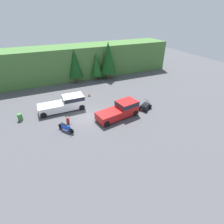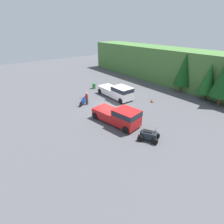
{
  "view_description": "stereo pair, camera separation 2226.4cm",
  "coord_description": "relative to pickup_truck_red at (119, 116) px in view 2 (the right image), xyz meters",
  "views": [
    {
      "loc": [
        -4.86,
        -18.51,
        11.9
      ],
      "look_at": [
        2.72,
        -1.6,
        0.95
      ],
      "focal_mm": 28.0,
      "sensor_mm": 36.0,
      "label": 1
    },
    {
      "loc": [
        16.32,
        -12.08,
        9.43
      ],
      "look_at": [
        2.72,
        -1.6,
        0.95
      ],
      "focal_mm": 28.0,
      "sensor_mm": 36.0,
      "label": 2
    }
  ],
  "objects": [
    {
      "name": "ground_plane",
      "position": [
        -3.95,
        1.56,
        -1.0
      ],
      "size": [
        80.0,
        80.0,
        0.0
      ],
      "primitive_type": "plane",
      "color": "#4C4C51"
    },
    {
      "name": "hillside_backdrop",
      "position": [
        -3.95,
        17.56,
        1.97
      ],
      "size": [
        44.0,
        6.0,
        5.94
      ],
      "color": "#477538",
      "rests_on": "ground_plane"
    },
    {
      "name": "tree_left",
      "position": [
        -2.05,
        14.53,
        2.48
      ],
      "size": [
        2.6,
        2.6,
        5.91
      ],
      "color": "brown",
      "rests_on": "ground_plane"
    },
    {
      "name": "tree_mid_left",
      "position": [
        1.96,
        14.18,
        1.93
      ],
      "size": [
        2.19,
        2.19,
        4.98
      ],
      "color": "brown",
      "rests_on": "ground_plane"
    },
    {
      "name": "pickup_truck_red",
      "position": [
        0.0,
        0.0,
        0.0
      ],
      "size": [
        5.68,
        2.99,
        1.9
      ],
      "rotation": [
        0.0,
        0.0,
        0.17
      ],
      "color": "red",
      "rests_on": "ground_plane"
    },
    {
      "name": "pickup_truck_second",
      "position": [
        -5.97,
        4.59,
        0.0
      ],
      "size": [
        5.99,
        2.13,
        1.9
      ],
      "rotation": [
        0.0,
        0.0,
        0.0
      ],
      "color": "white",
      "rests_on": "ground_plane"
    },
    {
      "name": "dirt_bike",
      "position": [
        -7.02,
        -0.33,
        -0.53
      ],
      "size": [
        1.38,
        1.95,
        1.13
      ],
      "rotation": [
        0.0,
        0.0,
        -0.97
      ],
      "color": "black",
      "rests_on": "ground_plane"
    },
    {
      "name": "quad_atv",
      "position": [
        3.86,
        0.29,
        -0.54
      ],
      "size": [
        2.21,
        1.96,
        1.18
      ],
      "rotation": [
        0.0,
        0.0,
        0.52
      ],
      "color": "black",
      "rests_on": "ground_plane"
    },
    {
      "name": "rider_person",
      "position": [
        -6.65,
        -0.07,
        -0.09
      ],
      "size": [
        0.48,
        0.48,
        1.67
      ],
      "rotation": [
        0.0,
        0.0,
        -0.91
      ],
      "color": "brown",
      "rests_on": "ground_plane"
    },
    {
      "name": "traffic_cone",
      "position": [
        -1.87,
        7.39,
        -0.74
      ],
      "size": [
        0.42,
        0.42,
        0.55
      ],
      "color": "black",
      "rests_on": "ground_plane"
    },
    {
      "name": "steel_barrel",
      "position": [
        -11.73,
        4.26,
        -0.56
      ],
      "size": [
        0.58,
        0.58,
        0.88
      ],
      "color": "#387A38",
      "rests_on": "ground_plane"
    }
  ]
}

